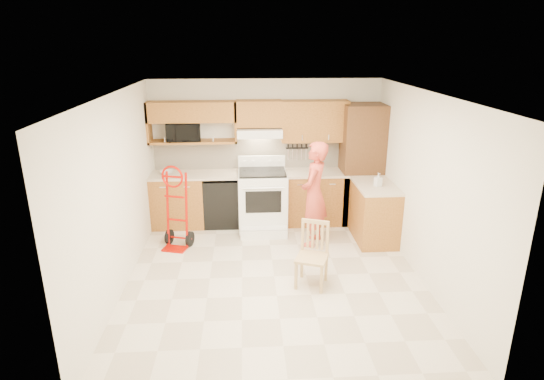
{
  "coord_description": "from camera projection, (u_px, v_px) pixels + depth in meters",
  "views": [
    {
      "loc": [
        -0.37,
        -5.52,
        3.12
      ],
      "look_at": [
        0.0,
        0.5,
        1.1
      ],
      "focal_mm": 29.64,
      "sensor_mm": 36.0,
      "label": 1
    }
  ],
  "objects": [
    {
      "name": "lower_cab_right",
      "position": [
        314.0,
        198.0,
        7.98
      ],
      "size": [
        1.14,
        0.6,
        0.9
      ],
      "primitive_type": "cube",
      "color": "#B06B2F",
      "rests_on": "ground"
    },
    {
      "name": "wall_back",
      "position": [
        266.0,
        151.0,
        7.97
      ],
      "size": [
        4.0,
        0.02,
        2.5
      ],
      "primitive_type": "cube",
      "color": "silver",
      "rests_on": "ground"
    },
    {
      "name": "upper_cab_left",
      "position": [
        192.0,
        112.0,
        7.5
      ],
      "size": [
        1.5,
        0.33,
        0.34
      ],
      "primitive_type": "cube",
      "color": "#B06B2F",
      "rests_on": "wall_back"
    },
    {
      "name": "range",
      "position": [
        263.0,
        196.0,
        7.64
      ],
      "size": [
        0.82,
        1.08,
        1.2
      ],
      "primitive_type": null,
      "color": "white",
      "rests_on": "ground"
    },
    {
      "name": "ceiling",
      "position": [
        275.0,
        93.0,
        5.44
      ],
      "size": [
        4.0,
        4.5,
        0.02
      ],
      "primitive_type": "cube",
      "color": "white",
      "rests_on": "ground"
    },
    {
      "name": "range_hood",
      "position": [
        259.0,
        132.0,
        7.62
      ],
      "size": [
        0.76,
        0.46,
        0.14
      ],
      "primitive_type": "cube",
      "color": "white",
      "rests_on": "wall_back"
    },
    {
      "name": "upper_cab_right",
      "position": [
        315.0,
        121.0,
        7.68
      ],
      "size": [
        1.14,
        0.33,
        0.7
      ],
      "primitive_type": "cube",
      "color": "#B06B2F",
      "rests_on": "wall_back"
    },
    {
      "name": "countertop_return",
      "position": [
        376.0,
        186.0,
        7.13
      ],
      "size": [
        0.63,
        1.0,
        0.04
      ],
      "primitive_type": "cube",
      "color": "beige",
      "rests_on": "cab_return_right"
    },
    {
      "name": "dining_chair",
      "position": [
        312.0,
        256.0,
        5.88
      ],
      "size": [
        0.51,
        0.53,
        0.87
      ],
      "primitive_type": null,
      "rotation": [
        0.0,
        0.0,
        -0.36
      ],
      "color": "tan",
      "rests_on": "ground"
    },
    {
      "name": "wall_left",
      "position": [
        117.0,
        194.0,
        5.72
      ],
      "size": [
        0.02,
        4.5,
        2.5
      ],
      "primitive_type": "cube",
      "color": "silver",
      "rests_on": "ground"
    },
    {
      "name": "wall_front",
      "position": [
        292.0,
        279.0,
        3.7
      ],
      "size": [
        4.0,
        0.02,
        2.5
      ],
      "primitive_type": "cube",
      "color": "silver",
      "rests_on": "ground"
    },
    {
      "name": "upper_shelf_mw",
      "position": [
        193.0,
        142.0,
        7.67
      ],
      "size": [
        1.5,
        0.33,
        0.04
      ],
      "primitive_type": "cube",
      "color": "#B06B2F",
      "rests_on": "wall_back"
    },
    {
      "name": "lower_cab_left",
      "position": [
        179.0,
        201.0,
        7.85
      ],
      "size": [
        0.9,
        0.6,
        0.9
      ],
      "primitive_type": "cube",
      "color": "#B06B2F",
      "rests_on": "ground"
    },
    {
      "name": "person",
      "position": [
        314.0,
        194.0,
        7.0
      ],
      "size": [
        0.61,
        0.72,
        1.67
      ],
      "primitive_type": "imported",
      "rotation": [
        0.0,
        0.0,
        -1.99
      ],
      "color": "#CA4432",
      "rests_on": "ground"
    },
    {
      "name": "countertop_left",
      "position": [
        194.0,
        175.0,
        7.71
      ],
      "size": [
        1.5,
        0.63,
        0.04
      ],
      "primitive_type": "cube",
      "color": "beige",
      "rests_on": "lower_cab_left"
    },
    {
      "name": "microwave",
      "position": [
        183.0,
        131.0,
        7.6
      ],
      "size": [
        0.6,
        0.44,
        0.31
      ],
      "primitive_type": "imported",
      "rotation": [
        0.0,
        0.0,
        0.1
      ],
      "color": "black",
      "rests_on": "upper_shelf_mw"
    },
    {
      "name": "wall_right",
      "position": [
        425.0,
        188.0,
        5.95
      ],
      "size": [
        0.02,
        4.5,
        2.5
      ],
      "primitive_type": "cube",
      "color": "silver",
      "rests_on": "ground"
    },
    {
      "name": "dishwasher",
      "position": [
        222.0,
        201.0,
        7.9
      ],
      "size": [
        0.6,
        0.6,
        0.85
      ],
      "primitive_type": "cube",
      "color": "black",
      "rests_on": "ground"
    },
    {
      "name": "knife_strip",
      "position": [
        297.0,
        151.0,
        7.96
      ],
      "size": [
        0.4,
        0.05,
        0.29
      ],
      "primitive_type": null,
      "color": "black",
      "rests_on": "backsplash"
    },
    {
      "name": "soap_bottle",
      "position": [
        378.0,
        180.0,
        7.01
      ],
      "size": [
        0.12,
        0.12,
        0.21
      ],
      "primitive_type": "imported",
      "rotation": [
        0.0,
        0.0,
        0.32
      ],
      "color": "white",
      "rests_on": "countertop_return"
    },
    {
      "name": "cab_return_right",
      "position": [
        374.0,
        213.0,
        7.28
      ],
      "size": [
        0.6,
        1.0,
        0.9
      ],
      "primitive_type": "cube",
      "color": "#B06B2F",
      "rests_on": "ground"
    },
    {
      "name": "hand_truck",
      "position": [
        175.0,
        212.0,
        6.92
      ],
      "size": [
        0.58,
        0.55,
        1.21
      ],
      "primitive_type": null,
      "rotation": [
        0.0,
        0.0,
        -0.29
      ],
      "color": "#B80B01",
      "rests_on": "ground"
    },
    {
      "name": "backsplash",
      "position": [
        266.0,
        154.0,
        7.97
      ],
      "size": [
        3.92,
        0.03,
        0.55
      ],
      "primitive_type": "cube",
      "color": "beige",
      "rests_on": "wall_back"
    },
    {
      "name": "upper_cab_center",
      "position": [
        259.0,
        113.0,
        7.58
      ],
      "size": [
        0.76,
        0.33,
        0.44
      ],
      "primitive_type": "cube",
      "color": "#B06B2F",
      "rests_on": "wall_back"
    },
    {
      "name": "countertop_right",
      "position": [
        314.0,
        173.0,
        7.83
      ],
      "size": [
        1.14,
        0.63,
        0.04
      ],
      "primitive_type": "cube",
      "color": "beige",
      "rests_on": "lower_cab_right"
    },
    {
      "name": "pantry_tall",
      "position": [
        361.0,
        165.0,
        7.84
      ],
      "size": [
        0.7,
        0.6,
        2.1
      ],
      "primitive_type": "cube",
      "color": "#5A321B",
      "rests_on": "ground"
    },
    {
      "name": "floor",
      "position": [
        274.0,
        277.0,
        6.24
      ],
      "size": [
        4.0,
        4.5,
        0.02
      ],
      "primitive_type": "cube",
      "color": "beige",
      "rests_on": "ground"
    },
    {
      "name": "bowl",
      "position": [
        167.0,
        172.0,
        7.67
      ],
      "size": [
        0.23,
        0.23,
        0.05
      ],
      "primitive_type": "imported",
      "rotation": [
        0.0,
        0.0,
        -0.05
      ],
      "color": "white",
      "rests_on": "countertop_left"
    }
  ]
}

